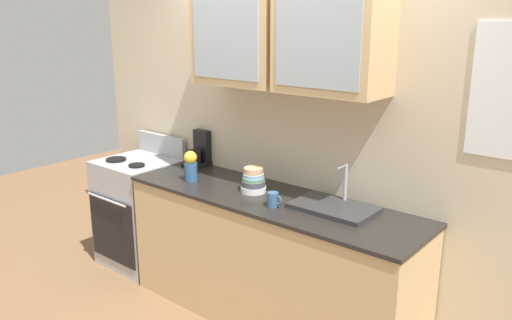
{
  "coord_description": "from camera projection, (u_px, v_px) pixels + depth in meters",
  "views": [
    {
      "loc": [
        2.07,
        -2.64,
        2.14
      ],
      "look_at": [
        -0.12,
        0.0,
        1.18
      ],
      "focal_mm": 36.52,
      "sensor_mm": 36.0,
      "label": 1
    }
  ],
  "objects": [
    {
      "name": "ground_plane",
      "position": [
        269.0,
        317.0,
        3.81
      ],
      "size": [
        10.0,
        10.0,
        0.0
      ],
      "primitive_type": "plane",
      "color": "brown"
    },
    {
      "name": "back_wall_unit",
      "position": [
        299.0,
        108.0,
        3.63
      ],
      "size": [
        4.27,
        0.46,
        2.71
      ],
      "color": "beige",
      "rests_on": "ground_plane"
    },
    {
      "name": "counter",
      "position": [
        269.0,
        259.0,
        3.68
      ],
      "size": [
        2.21,
        0.64,
        0.93
      ],
      "color": "tan",
      "rests_on": "ground_plane"
    },
    {
      "name": "stove_range",
      "position": [
        140.0,
        211.0,
        4.57
      ],
      "size": [
        0.63,
        0.64,
        1.11
      ],
      "color": "#ADAFB5",
      "rests_on": "ground_plane"
    },
    {
      "name": "sink_faucet",
      "position": [
        334.0,
        207.0,
        3.32
      ],
      "size": [
        0.53,
        0.33,
        0.28
      ],
      "color": "#2D2D30",
      "rests_on": "counter"
    },
    {
      "name": "bowl_stack",
      "position": [
        253.0,
        181.0,
        3.64
      ],
      "size": [
        0.18,
        0.18,
        0.18
      ],
      "color": "white",
      "rests_on": "counter"
    },
    {
      "name": "vase",
      "position": [
        191.0,
        166.0,
        3.87
      ],
      "size": [
        0.1,
        0.1,
        0.23
      ],
      "color": "#33598C",
      "rests_on": "counter"
    },
    {
      "name": "cup_near_sink",
      "position": [
        273.0,
        200.0,
        3.37
      ],
      "size": [
        0.11,
        0.07,
        0.1
      ],
      "color": "#38608C",
      "rests_on": "counter"
    },
    {
      "name": "coffee_maker",
      "position": [
        199.0,
        153.0,
        4.28
      ],
      "size": [
        0.17,
        0.2,
        0.29
      ],
      "color": "black",
      "rests_on": "counter"
    }
  ]
}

